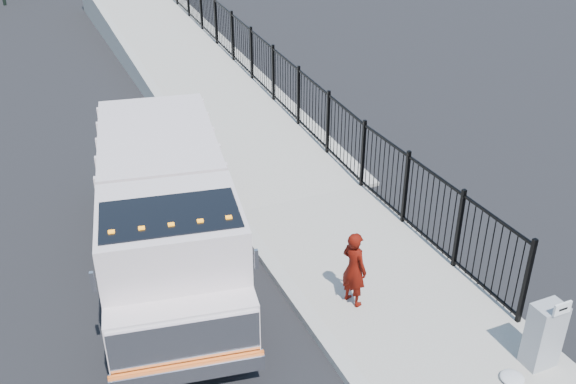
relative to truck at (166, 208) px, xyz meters
name	(u,v)px	position (x,y,z in m)	size (l,w,h in m)	color
ground	(304,313)	(1.98, -2.48, -1.52)	(120.00, 120.00, 0.00)	black
sidewalk	(446,348)	(3.91, -4.48, -1.46)	(3.55, 12.00, 0.12)	#9E998E
curb	(353,378)	(1.98, -4.48, -1.44)	(0.30, 12.00, 0.16)	#ADAAA3
ramp	(185,68)	(4.11, 13.52, -1.52)	(3.95, 24.00, 1.70)	#9E998E
iron_fence	(252,70)	(5.53, 9.52, -0.62)	(0.10, 28.00, 1.80)	black
truck	(166,208)	(0.00, 0.00, 0.00)	(3.85, 8.23, 2.71)	black
worker	(354,269)	(2.94, -2.69, -0.61)	(0.58, 0.38, 1.59)	#4E0A04
utility_cabinet	(544,335)	(5.08, -5.49, -0.78)	(0.55, 0.40, 1.25)	gray
arrow_sign	(562,309)	(5.08, -5.71, -0.04)	(0.35, 0.04, 0.22)	white
debris	(512,378)	(4.40, -5.64, -1.35)	(0.41, 0.41, 0.10)	silver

